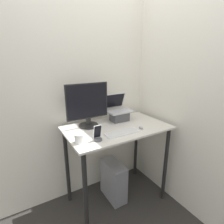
{
  "coord_description": "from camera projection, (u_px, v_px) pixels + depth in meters",
  "views": [
    {
      "loc": [
        -0.95,
        -1.17,
        1.68
      ],
      "look_at": [
        -0.06,
        0.33,
        1.15
      ],
      "focal_mm": 28.0,
      "sensor_mm": 36.0,
      "label": 1
    }
  ],
  "objects": [
    {
      "name": "wall_back",
      "position": [
        99.0,
        91.0,
        2.16
      ],
      "size": [
        6.0,
        0.05,
        2.6
      ],
      "color": "silver",
      "rests_on": "ground_plane"
    },
    {
      "name": "monitor",
      "position": [
        88.0,
        107.0,
        1.87
      ],
      "size": [
        0.47,
        0.21,
        0.47
      ],
      "color": "black",
      "rests_on": "desk"
    },
    {
      "name": "mouse",
      "position": [
        141.0,
        128.0,
        1.85
      ],
      "size": [
        0.04,
        0.06,
        0.03
      ],
      "color": "#99999E",
      "rests_on": "desk"
    },
    {
      "name": "mug",
      "position": [
        79.0,
        138.0,
        1.54
      ],
      "size": [
        0.08,
        0.08,
        0.08
      ],
      "color": "white",
      "rests_on": "desk"
    },
    {
      "name": "desk",
      "position": [
        117.0,
        141.0,
        1.96
      ],
      "size": [
        1.12,
        0.67,
        0.97
      ],
      "color": "beige",
      "rests_on": "ground_plane"
    },
    {
      "name": "computer_tower",
      "position": [
        114.0,
        181.0,
        2.16
      ],
      "size": [
        0.18,
        0.38,
        0.48
      ],
      "color": "gray",
      "rests_on": "ground_plane"
    },
    {
      "name": "cell_phone",
      "position": [
        98.0,
        136.0,
        1.58
      ],
      "size": [
        0.08,
        0.07,
        0.15
      ],
      "color": "#4C4C51",
      "rests_on": "desk"
    },
    {
      "name": "wall_side_right",
      "position": [
        185.0,
        96.0,
        1.85
      ],
      "size": [
        0.05,
        6.0,
        2.6
      ],
      "color": "silver",
      "rests_on": "ground_plane"
    },
    {
      "name": "keyboard",
      "position": [
        122.0,
        133.0,
        1.74
      ],
      "size": [
        0.36,
        0.12,
        0.02
      ],
      "color": "white",
      "rests_on": "desk"
    },
    {
      "name": "ground_plane",
      "position": [
        132.0,
        218.0,
        1.92
      ],
      "size": [
        12.0,
        12.0,
        0.0
      ],
      "primitive_type": "plane",
      "color": "#2D2B28"
    },
    {
      "name": "laptop",
      "position": [
        119.0,
        113.0,
        2.09
      ],
      "size": [
        0.29,
        0.27,
        0.31
      ],
      "color": "#4C4C51",
      "rests_on": "desk"
    }
  ]
}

